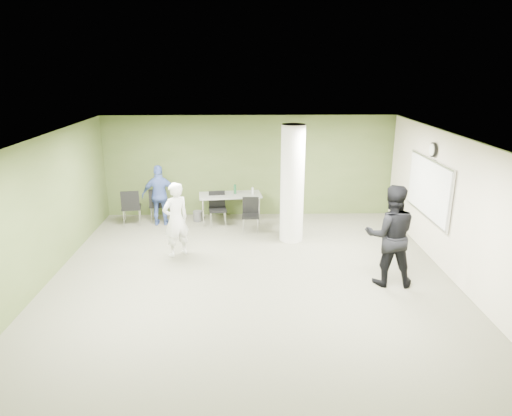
{
  "coord_description": "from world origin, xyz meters",
  "views": [
    {
      "loc": [
        -0.08,
        -8.41,
        4.08
      ],
      "look_at": [
        0.12,
        1.0,
        1.13
      ],
      "focal_mm": 32.0,
      "sensor_mm": 36.0,
      "label": 1
    }
  ],
  "objects_px": {
    "chair_back_left": "(131,205)",
    "folding_table": "(231,196)",
    "woman_white": "(176,220)",
    "man_black": "(390,235)",
    "man_blue": "(160,195)"
  },
  "relations": [
    {
      "from": "man_black",
      "to": "man_blue",
      "type": "relative_size",
      "value": 1.23
    },
    {
      "from": "woman_white",
      "to": "man_blue",
      "type": "bearing_deg",
      "value": -108.54
    },
    {
      "from": "folding_table",
      "to": "chair_back_left",
      "type": "xyz_separation_m",
      "value": [
        -2.62,
        -0.22,
        -0.16
      ]
    },
    {
      "from": "man_black",
      "to": "chair_back_left",
      "type": "bearing_deg",
      "value": -24.65
    },
    {
      "from": "chair_back_left",
      "to": "woman_white",
      "type": "relative_size",
      "value": 0.58
    },
    {
      "from": "folding_table",
      "to": "man_blue",
      "type": "height_order",
      "value": "man_blue"
    },
    {
      "from": "chair_back_left",
      "to": "man_blue",
      "type": "bearing_deg",
      "value": 174.62
    },
    {
      "from": "woman_white",
      "to": "man_black",
      "type": "height_order",
      "value": "man_black"
    },
    {
      "from": "chair_back_left",
      "to": "folding_table",
      "type": "bearing_deg",
      "value": 175.31
    },
    {
      "from": "folding_table",
      "to": "man_blue",
      "type": "xyz_separation_m",
      "value": [
        -1.85,
        -0.16,
        0.08
      ]
    },
    {
      "from": "chair_back_left",
      "to": "man_blue",
      "type": "height_order",
      "value": "man_blue"
    },
    {
      "from": "folding_table",
      "to": "woman_white",
      "type": "height_order",
      "value": "woman_white"
    },
    {
      "from": "folding_table",
      "to": "man_black",
      "type": "height_order",
      "value": "man_black"
    },
    {
      "from": "chair_back_left",
      "to": "woman_white",
      "type": "distance_m",
      "value": 2.54
    },
    {
      "from": "man_black",
      "to": "man_blue",
      "type": "xyz_separation_m",
      "value": [
        -5.0,
        3.54,
        -0.18
      ]
    }
  ]
}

